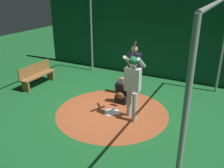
% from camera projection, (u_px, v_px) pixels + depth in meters
% --- Properties ---
extents(ground_plane, '(26.54, 26.54, 0.00)m').
position_uv_depth(ground_plane, '(112.00, 112.00, 7.63)').
color(ground_plane, '#195B28').
extents(dirt_circle, '(3.47, 3.47, 0.01)m').
position_uv_depth(dirt_circle, '(112.00, 112.00, 7.63)').
color(dirt_circle, '#9E4C28').
rests_on(dirt_circle, ground).
extents(home_plate, '(0.59, 0.59, 0.01)m').
position_uv_depth(home_plate, '(112.00, 112.00, 7.62)').
color(home_plate, white).
rests_on(home_plate, dirt_circle).
extents(batter, '(0.68, 0.49, 2.22)m').
position_uv_depth(batter, '(133.00, 82.00, 6.86)').
color(batter, '#B3B3B7').
rests_on(batter, ground).
extents(catcher, '(0.58, 0.40, 0.92)m').
position_uv_depth(catcher, '(122.00, 93.00, 8.12)').
color(catcher, black).
rests_on(catcher, ground).
extents(umpire, '(0.22, 0.49, 1.79)m').
position_uv_depth(umpire, '(134.00, 68.00, 8.42)').
color(umpire, '#4C4C51').
rests_on(umpire, ground).
extents(back_wall, '(0.23, 10.54, 3.55)m').
position_uv_depth(back_wall, '(154.00, 34.00, 10.09)').
color(back_wall, '#0F472D').
rests_on(back_wall, ground).
extents(cage_frame, '(6.48, 5.43, 3.43)m').
position_uv_depth(cage_frame, '(112.00, 35.00, 6.72)').
color(cage_frame, gray).
rests_on(cage_frame, ground).
extents(bench, '(1.61, 0.36, 0.85)m').
position_uv_depth(bench, '(37.00, 75.00, 9.54)').
color(bench, olive).
rests_on(bench, ground).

